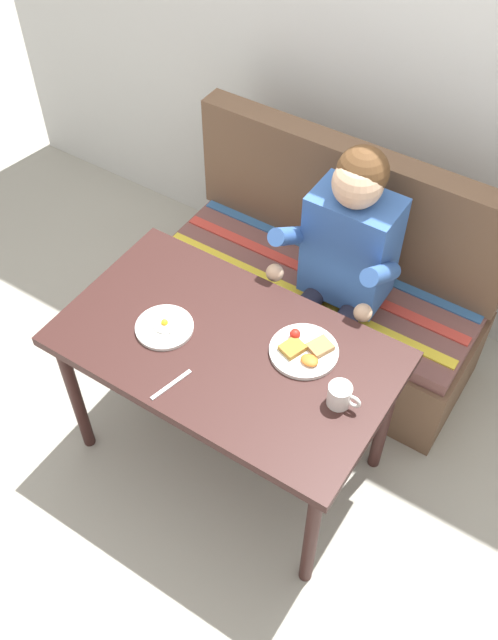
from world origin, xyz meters
TOP-DOWN VIEW (x-y plane):
  - ground_plane at (0.00, 0.00)m, footprint 8.00×8.00m
  - back_wall at (0.00, 1.27)m, footprint 4.40×0.10m
  - table at (0.00, 0.00)m, footprint 1.20×0.70m
  - couch at (0.00, 0.76)m, footprint 1.44×0.56m
  - person at (0.15, 0.59)m, footprint 0.45×0.61m
  - plate_breakfast at (0.25, 0.12)m, footprint 0.24×0.24m
  - plate_eggs at (-0.23, -0.06)m, footprint 0.21×0.21m
  - coffee_mug at (0.45, 0.00)m, footprint 0.12×0.08m
  - fork at (-0.06, -0.24)m, footprint 0.05×0.17m

SIDE VIEW (x-z plane):
  - ground_plane at x=0.00m, z-range 0.00..0.00m
  - couch at x=0.00m, z-range -0.17..0.83m
  - table at x=0.00m, z-range 0.28..1.01m
  - fork at x=-0.06m, z-range 0.73..0.73m
  - plate_eggs at x=-0.23m, z-range 0.72..0.76m
  - person at x=0.15m, z-range 0.13..1.35m
  - plate_breakfast at x=0.25m, z-range 0.72..0.77m
  - coffee_mug at x=0.45m, z-range 0.73..0.82m
  - back_wall at x=0.00m, z-range 0.00..2.60m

